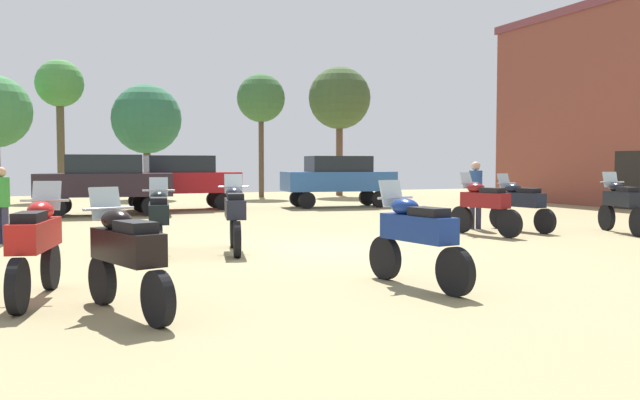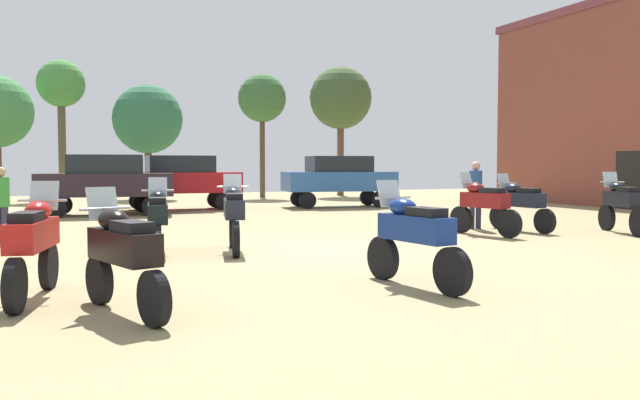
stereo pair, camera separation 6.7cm
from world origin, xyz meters
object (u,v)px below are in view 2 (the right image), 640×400
at_px(tree_8, 61,87).
at_px(tree_5, 262,99).
at_px(motorcycle_6, 414,235).
at_px(car_1, 339,177).
at_px(motorcycle_11, 33,242).
at_px(car_2, 180,178).
at_px(motorcycle_5, 123,253).
at_px(tree_2, 341,99).
at_px(motorcycle_7, 622,204).
at_px(car_3, 106,180).
at_px(motorcycle_10, 484,205).
at_px(person_1, 1,199).
at_px(person_2, 475,190).
at_px(motorcycle_2, 158,217).
at_px(motorcycle_1, 234,214).
at_px(tree_6, 148,119).
at_px(motorcycle_9, 520,203).

bearing_deg(tree_8, tree_5, -7.64).
bearing_deg(motorcycle_6, car_1, 60.95).
distance_m(motorcycle_11, car_2, 16.57).
bearing_deg(car_2, motorcycle_6, -178.15).
relative_size(motorcycle_5, tree_2, 0.30).
relative_size(motorcycle_7, tree_2, 0.31).
relative_size(motorcycle_11, car_3, 0.48).
bearing_deg(motorcycle_11, tree_5, 79.91).
bearing_deg(tree_5, motorcycle_10, -91.24).
bearing_deg(car_2, tree_2, -50.02).
xyz_separation_m(motorcycle_11, person_1, (-0.75, 6.62, 0.22)).
height_order(tree_2, tree_5, tree_2).
relative_size(motorcycle_6, person_2, 1.22).
distance_m(car_2, car_3, 3.24).
relative_size(motorcycle_10, tree_5, 0.34).
height_order(car_2, person_2, car_2).
bearing_deg(person_2, car_2, 140.61).
relative_size(car_1, tree_2, 0.65).
xyz_separation_m(motorcycle_7, motorcycle_11, (-13.22, -3.40, -0.01)).
height_order(motorcycle_11, tree_2, tree_2).
relative_size(motorcycle_5, car_3, 0.45).
relative_size(car_1, person_2, 2.53).
bearing_deg(person_2, motorcycle_2, -146.56).
height_order(tree_2, tree_8, tree_2).
bearing_deg(motorcycle_1, car_2, 96.72).
bearing_deg(motorcycle_11, tree_6, 92.44).
xyz_separation_m(motorcycle_1, person_1, (-4.26, 3.06, 0.22)).
xyz_separation_m(person_1, tree_6, (5.45, 17.90, 2.89)).
height_order(motorcycle_10, tree_5, tree_5).
relative_size(motorcycle_9, person_2, 1.23).
distance_m(motorcycle_7, motorcycle_11, 13.65).
bearing_deg(car_3, tree_2, -44.76).
xyz_separation_m(car_1, tree_2, (3.87, 8.71, 3.96)).
bearing_deg(motorcycle_1, tree_2, 73.49).
bearing_deg(car_2, motorcycle_10, -154.87).
height_order(car_1, car_3, same).
xyz_separation_m(motorcycle_5, tree_8, (-0.16, 26.23, 4.59)).
bearing_deg(motorcycle_10, motorcycle_5, -161.27).
xyz_separation_m(motorcycle_1, motorcycle_7, (9.71, -0.16, -0.00)).
bearing_deg(tree_6, motorcycle_11, -100.85).
bearing_deg(motorcycle_7, car_2, 141.26).
relative_size(motorcycle_2, motorcycle_6, 1.04).
distance_m(tree_5, tree_6, 5.72).
relative_size(tree_5, tree_8, 0.95).
bearing_deg(motorcycle_2, tree_6, 91.48).
xyz_separation_m(car_3, tree_6, (2.75, 10.36, 2.67)).
distance_m(motorcycle_9, motorcycle_10, 1.54).
distance_m(motorcycle_5, person_1, 8.06).
bearing_deg(motorcycle_9, tree_6, 101.52).
bearing_deg(motorcycle_10, car_2, 100.52).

